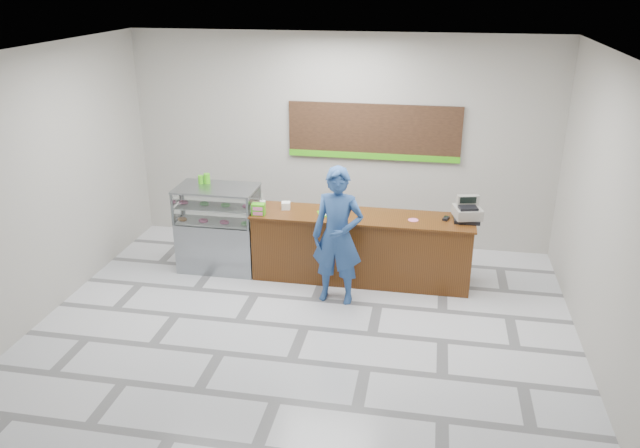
% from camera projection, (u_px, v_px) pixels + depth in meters
% --- Properties ---
extents(floor, '(7.00, 7.00, 0.00)m').
position_uv_depth(floor, '(304.00, 327.00, 8.18)').
color(floor, silver).
rests_on(floor, ground).
extents(back_wall, '(7.00, 0.00, 7.00)m').
position_uv_depth(back_wall, '(340.00, 142.00, 10.27)').
color(back_wall, '#B2AEA4').
rests_on(back_wall, floor).
extents(ceiling, '(7.00, 7.00, 0.00)m').
position_uv_depth(ceiling, '(301.00, 53.00, 6.88)').
color(ceiling, silver).
rests_on(ceiling, back_wall).
extents(sales_counter, '(3.26, 0.76, 1.03)m').
position_uv_depth(sales_counter, '(361.00, 248.00, 9.31)').
color(sales_counter, '#582E10').
rests_on(sales_counter, floor).
extents(display_case, '(1.22, 0.72, 1.33)m').
position_uv_depth(display_case, '(219.00, 228.00, 9.63)').
color(display_case, gray).
rests_on(display_case, floor).
extents(menu_board, '(2.80, 0.06, 0.90)m').
position_uv_depth(menu_board, '(374.00, 133.00, 10.07)').
color(menu_board, black).
rests_on(menu_board, back_wall).
extents(cash_register, '(0.44, 0.46, 0.35)m').
position_uv_depth(cash_register, '(467.00, 212.00, 8.89)').
color(cash_register, black).
rests_on(cash_register, sales_counter).
extents(card_terminal, '(0.11, 0.16, 0.04)m').
position_uv_depth(card_terminal, '(446.00, 218.00, 8.96)').
color(card_terminal, black).
rests_on(card_terminal, sales_counter).
extents(serving_tray, '(0.41, 0.35, 0.02)m').
position_uv_depth(serving_tray, '(330.00, 213.00, 9.18)').
color(serving_tray, '#51D30D').
rests_on(serving_tray, sales_counter).
extents(napkin_box, '(0.15, 0.15, 0.11)m').
position_uv_depth(napkin_box, '(286.00, 206.00, 9.36)').
color(napkin_box, white).
rests_on(napkin_box, sales_counter).
extents(straw_cup, '(0.09, 0.09, 0.13)m').
position_uv_depth(straw_cup, '(263.00, 205.00, 9.34)').
color(straw_cup, silver).
rests_on(straw_cup, sales_counter).
extents(promo_box, '(0.20, 0.14, 0.17)m').
position_uv_depth(promo_box, '(258.00, 209.00, 9.12)').
color(promo_box, '#45BC16').
rests_on(promo_box, sales_counter).
extents(donut_decal, '(0.15, 0.15, 0.00)m').
position_uv_depth(donut_decal, '(413.00, 220.00, 8.95)').
color(donut_decal, pink).
rests_on(donut_decal, sales_counter).
extents(green_cup_left, '(0.08, 0.08, 0.13)m').
position_uv_depth(green_cup_left, '(201.00, 180.00, 9.53)').
color(green_cup_left, '#45BC16').
rests_on(green_cup_left, display_case).
extents(green_cup_right, '(0.10, 0.10, 0.15)m').
position_uv_depth(green_cup_right, '(207.00, 178.00, 9.54)').
color(green_cup_right, '#45BC16').
rests_on(green_cup_right, display_case).
extents(customer, '(0.75, 0.52, 1.95)m').
position_uv_depth(customer, '(338.00, 236.00, 8.54)').
color(customer, '#284C88').
rests_on(customer, floor).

